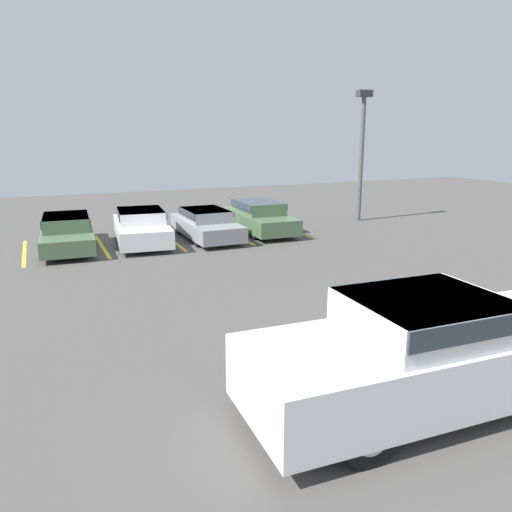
{
  "coord_description": "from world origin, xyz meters",
  "views": [
    {
      "loc": [
        -6.14,
        -5.8,
        4.11
      ],
      "look_at": [
        -1.12,
        5.62,
        1.0
      ],
      "focal_mm": 35.0,
      "sensor_mm": 36.0,
      "label": 1
    }
  ],
  "objects_px": {
    "parked_sedan_b": "(141,226)",
    "light_post": "(362,145)",
    "parked_sedan_c": "(206,223)",
    "pickup_truck": "(440,349)",
    "parked_sedan_a": "(67,231)",
    "parked_sedan_d": "(259,216)",
    "wheel_stop_curb": "(233,220)"
  },
  "relations": [
    {
      "from": "parked_sedan_b",
      "to": "parked_sedan_c",
      "type": "distance_m",
      "value": 2.52
    },
    {
      "from": "parked_sedan_a",
      "to": "parked_sedan_b",
      "type": "height_order",
      "value": "parked_sedan_b"
    },
    {
      "from": "parked_sedan_b",
      "to": "parked_sedan_d",
      "type": "height_order",
      "value": "parked_sedan_d"
    },
    {
      "from": "parked_sedan_b",
      "to": "wheel_stop_curb",
      "type": "distance_m",
      "value": 5.73
    },
    {
      "from": "pickup_truck",
      "to": "parked_sedan_b",
      "type": "distance_m",
      "value": 13.5
    },
    {
      "from": "parked_sedan_a",
      "to": "light_post",
      "type": "xyz_separation_m",
      "value": [
        13.1,
        0.71,
        2.89
      ]
    },
    {
      "from": "parked_sedan_c",
      "to": "pickup_truck",
      "type": "bearing_deg",
      "value": -2.92
    },
    {
      "from": "parked_sedan_c",
      "to": "wheel_stop_curb",
      "type": "relative_size",
      "value": 2.6
    },
    {
      "from": "parked_sedan_d",
      "to": "pickup_truck",
      "type": "bearing_deg",
      "value": -10.8
    },
    {
      "from": "light_post",
      "to": "parked_sedan_d",
      "type": "bearing_deg",
      "value": -173.34
    },
    {
      "from": "pickup_truck",
      "to": "light_post",
      "type": "distance_m",
      "value": 16.84
    },
    {
      "from": "parked_sedan_b",
      "to": "light_post",
      "type": "distance_m",
      "value": 10.89
    },
    {
      "from": "pickup_truck",
      "to": "wheel_stop_curb",
      "type": "relative_size",
      "value": 3.7
    },
    {
      "from": "parked_sedan_d",
      "to": "light_post",
      "type": "relative_size",
      "value": 0.79
    },
    {
      "from": "parked_sedan_d",
      "to": "wheel_stop_curb",
      "type": "xyz_separation_m",
      "value": [
        -0.12,
        2.72,
        -0.62
      ]
    },
    {
      "from": "parked_sedan_b",
      "to": "pickup_truck",
      "type": "bearing_deg",
      "value": 13.98
    },
    {
      "from": "parked_sedan_d",
      "to": "light_post",
      "type": "height_order",
      "value": "light_post"
    },
    {
      "from": "parked_sedan_c",
      "to": "parked_sedan_d",
      "type": "relative_size",
      "value": 0.93
    },
    {
      "from": "wheel_stop_curb",
      "to": "parked_sedan_a",
      "type": "bearing_deg",
      "value": -159.54
    },
    {
      "from": "parked_sedan_d",
      "to": "parked_sedan_c",
      "type": "bearing_deg",
      "value": -79.1
    },
    {
      "from": "pickup_truck",
      "to": "parked_sedan_d",
      "type": "height_order",
      "value": "pickup_truck"
    },
    {
      "from": "light_post",
      "to": "parked_sedan_b",
      "type": "bearing_deg",
      "value": -175.05
    },
    {
      "from": "parked_sedan_a",
      "to": "parked_sedan_b",
      "type": "bearing_deg",
      "value": 89.04
    },
    {
      "from": "pickup_truck",
      "to": "parked_sedan_b",
      "type": "relative_size",
      "value": 1.37
    },
    {
      "from": "parked_sedan_b",
      "to": "wheel_stop_curb",
      "type": "bearing_deg",
      "value": 127.38
    },
    {
      "from": "parked_sedan_c",
      "to": "light_post",
      "type": "relative_size",
      "value": 0.74
    },
    {
      "from": "parked_sedan_b",
      "to": "light_post",
      "type": "xyz_separation_m",
      "value": [
        10.47,
        0.91,
        2.86
      ]
    },
    {
      "from": "parked_sedan_a",
      "to": "light_post",
      "type": "height_order",
      "value": "light_post"
    },
    {
      "from": "parked_sedan_b",
      "to": "wheel_stop_curb",
      "type": "height_order",
      "value": "parked_sedan_b"
    },
    {
      "from": "parked_sedan_b",
      "to": "parked_sedan_a",
      "type": "bearing_deg",
      "value": -88.51
    },
    {
      "from": "parked_sedan_d",
      "to": "light_post",
      "type": "bearing_deg",
      "value": 98.45
    },
    {
      "from": "parked_sedan_c",
      "to": "parked_sedan_d",
      "type": "bearing_deg",
      "value": 98.73
    }
  ]
}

